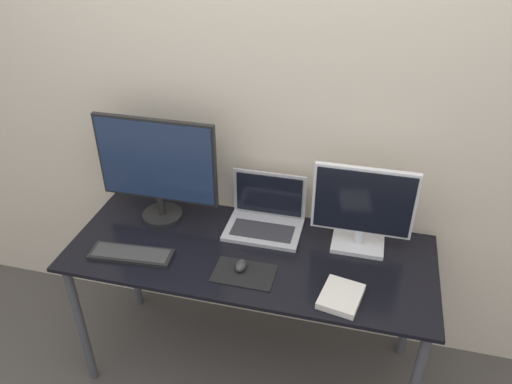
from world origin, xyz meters
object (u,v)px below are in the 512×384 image
monitor_left (157,167)px  laptop (266,215)px  monitor_right (362,209)px  mouse (241,266)px  keyboard (131,254)px  book (341,296)px

monitor_left → laptop: bearing=5.4°
monitor_right → mouse: monitor_right is taller
monitor_left → mouse: bearing=-30.9°
monitor_left → keyboard: monitor_left is taller
monitor_left → mouse: (0.47, -0.28, -0.26)m
monitor_left → laptop: 0.55m
laptop → book: 0.57m
mouse → monitor_right: bearing=31.3°
laptop → mouse: (-0.03, -0.33, -0.04)m
keyboard → monitor_right: bearing=18.1°
laptop → monitor_right: bearing=-6.2°
monitor_right → book: monitor_right is taller
laptop → book: laptop is taller
monitor_left → book: bearing=-21.5°
mouse → monitor_left: bearing=149.1°
monitor_right → laptop: monitor_right is taller
monitor_right → monitor_left: bearing=180.0°
monitor_left → laptop: size_ratio=1.64×
laptop → mouse: 0.33m
book → monitor_right: bearing=83.8°
monitor_left → laptop: (0.50, 0.05, -0.22)m
monitor_right → book: 0.40m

